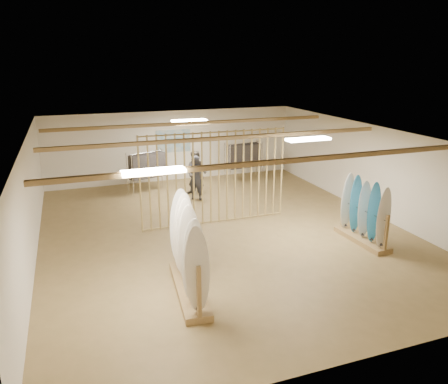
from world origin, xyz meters
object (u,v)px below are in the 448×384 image
object	(u,v)px
rack_left	(189,264)
clothing_rack_b	(244,156)
shopper_b	(196,170)
clothing_rack_a	(147,166)
rack_right	(363,221)
shopper_a	(196,175)

from	to	relation	value
rack_left	clothing_rack_b	bearing A→B (deg)	66.11
clothing_rack_b	shopper_b	world-z (taller)	shopper_b
clothing_rack_b	clothing_rack_a	bearing A→B (deg)	173.58
rack_left	rack_right	size ratio (longest dim) A/B	1.33
rack_right	shopper_b	xyz separation A→B (m)	(-3.02, 5.60, 0.32)
clothing_rack_a	rack_right	bearing A→B (deg)	-74.33
clothing_rack_a	clothing_rack_b	world-z (taller)	clothing_rack_b
rack_right	clothing_rack_b	xyz separation A→B (m)	(-0.72, 6.71, 0.45)
rack_right	shopper_b	world-z (taller)	shopper_b
rack_right	shopper_b	bearing A→B (deg)	116.02
clothing_rack_a	shopper_b	bearing A→B (deg)	-49.64
rack_left	shopper_b	bearing A→B (deg)	78.12
rack_right	shopper_a	xyz separation A→B (m)	(-3.19, 5.09, 0.30)
rack_left	clothing_rack_a	size ratio (longest dim) A/B	1.60
clothing_rack_a	shopper_a	xyz separation A→B (m)	(1.43, -1.43, -0.11)
clothing_rack_a	clothing_rack_b	size ratio (longest dim) A/B	0.96
rack_left	shopper_b	xyz separation A→B (m)	(2.12, 6.60, 0.25)
rack_left	clothing_rack_a	distance (m)	7.55
rack_right	clothing_rack_a	size ratio (longest dim) A/B	1.20
rack_left	shopper_a	bearing A→B (deg)	78.15
rack_right	clothing_rack_b	world-z (taller)	rack_right
shopper_a	shopper_b	world-z (taller)	shopper_b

